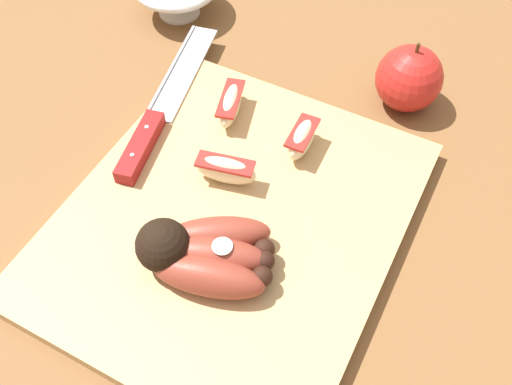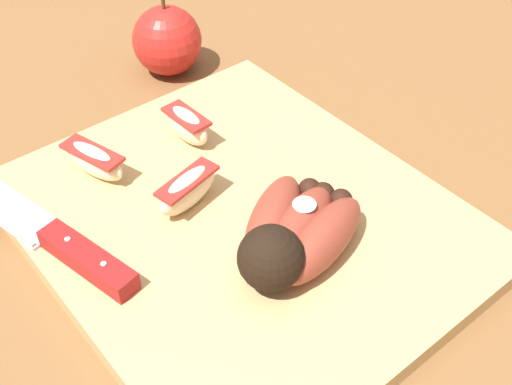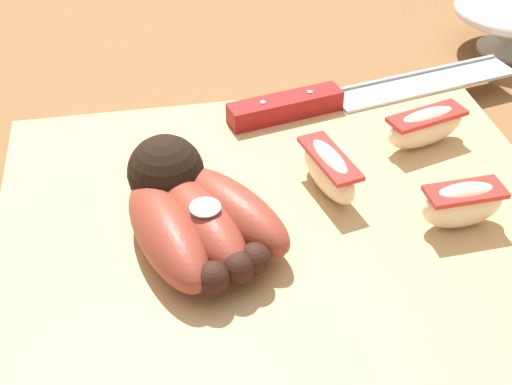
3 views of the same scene
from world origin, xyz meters
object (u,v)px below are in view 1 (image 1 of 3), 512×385
(banana_bunch, at_px, (203,254))
(apple_wedge_far, at_px, (302,139))
(apple_wedge_middle, at_px, (225,170))
(apple_wedge_near, at_px, (231,104))
(chefs_knife, at_px, (156,118))
(whole_apple, at_px, (409,78))

(banana_bunch, height_order, apple_wedge_far, banana_bunch)
(apple_wedge_middle, bearing_deg, apple_wedge_far, 145.70)
(apple_wedge_near, height_order, apple_wedge_far, apple_wedge_far)
(banana_bunch, height_order, apple_wedge_middle, banana_bunch)
(apple_wedge_far, bearing_deg, apple_wedge_middle, -34.30)
(apple_wedge_near, bearing_deg, apple_wedge_far, 83.19)
(banana_bunch, bearing_deg, chefs_knife, -133.13)
(apple_wedge_far, bearing_deg, banana_bunch, -6.52)
(apple_wedge_far, distance_m, whole_apple, 0.17)
(banana_bunch, distance_m, whole_apple, 0.34)
(apple_wedge_middle, distance_m, whole_apple, 0.26)
(apple_wedge_middle, relative_size, apple_wedge_far, 1.20)
(chefs_knife, bearing_deg, apple_wedge_far, 103.39)
(whole_apple, bearing_deg, apple_wedge_middle, -29.57)
(chefs_knife, height_order, apple_wedge_middle, apple_wedge_middle)
(apple_wedge_middle, bearing_deg, apple_wedge_near, -153.96)
(banana_bunch, xyz_separation_m, apple_wedge_middle, (-0.10, -0.03, -0.00))
(apple_wedge_near, distance_m, apple_wedge_far, 0.10)
(banana_bunch, xyz_separation_m, apple_wedge_near, (-0.19, -0.08, -0.00))
(banana_bunch, distance_m, apple_wedge_middle, 0.11)
(apple_wedge_middle, relative_size, whole_apple, 0.76)
(apple_wedge_near, relative_size, whole_apple, 0.78)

